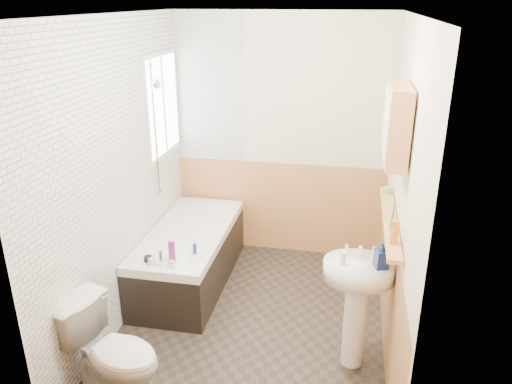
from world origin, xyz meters
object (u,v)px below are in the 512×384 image
toilet (113,354)px  sink (357,292)px  bathtub (190,255)px  pine_shelf (390,220)px  medicine_cabinet (397,124)px

toilet → sink: sink is taller
bathtub → pine_shelf: 2.03m
sink → pine_shelf: 0.58m
toilet → medicine_cabinet: medicine_cabinet is taller
bathtub → medicine_cabinet: medicine_cabinet is taller
medicine_cabinet → pine_shelf: bearing=59.6°
bathtub → medicine_cabinet: size_ratio=2.74×
bathtub → pine_shelf: (1.77, -0.61, 0.80)m
pine_shelf → bathtub: bearing=161.1°
sink → bathtub: bearing=164.3°
bathtub → pine_shelf: pine_shelf is taller
toilet → pine_shelf: 2.16m
toilet → pine_shelf: (1.80, 0.94, 0.73)m
sink → pine_shelf: size_ratio=0.76×
pine_shelf → medicine_cabinet: size_ratio=2.22×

